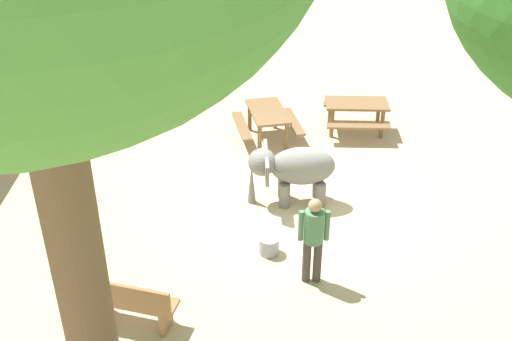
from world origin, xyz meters
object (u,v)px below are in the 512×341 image
elephant (293,168)px  feed_bucket (269,246)px  person_handler (314,235)px  wooden_bench (130,302)px  picnic_table_near (356,110)px  picnic_table_far (268,118)px

elephant → feed_bucket: size_ratio=4.82×
person_handler → wooden_bench: 3.04m
wooden_bench → picnic_table_near: 7.91m
person_handler → picnic_table_near: bearing=-15.5°
picnic_table_near → picnic_table_far: same height
person_handler → picnic_table_far: 5.17m
wooden_bench → picnic_table_far: bearing=85.8°
feed_bucket → elephant: bearing=-17.7°
elephant → picnic_table_near: 3.59m
elephant → person_handler: person_handler is taller
person_handler → picnic_table_near: (5.54, -1.62, -0.36)m
wooden_bench → picnic_table_far: size_ratio=0.84×
picnic_table_near → picnic_table_far: size_ratio=0.90×
elephant → wooden_bench: (-3.42, 2.69, -0.30)m
picnic_table_near → feed_bucket: size_ratio=4.38×
elephant → picnic_table_far: size_ratio=1.00×
picnic_table_far → wooden_bench: bearing=149.1°
person_handler → wooden_bench: person_handler is taller
wooden_bench → feed_bucket: wooden_bench is taller
person_handler → picnic_table_far: size_ratio=0.93×
person_handler → picnic_table_far: person_handler is taller
wooden_bench → elephant: bearing=68.1°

